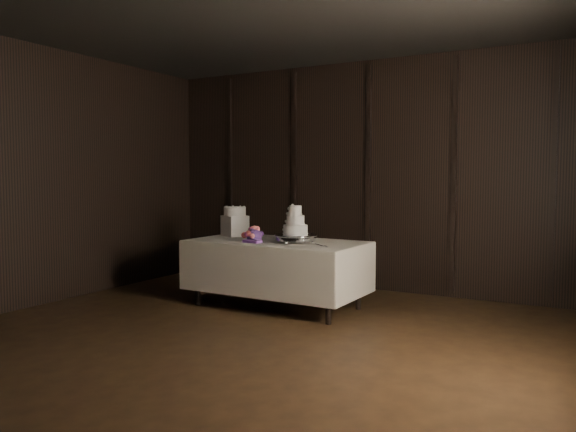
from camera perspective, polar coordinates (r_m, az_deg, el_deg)
The scene contains 8 objects.
room at distance 4.37m, azimuth -8.37°, elevation 4.12°, with size 6.08×7.08×3.08m.
display_table at distance 6.43m, azimuth -1.17°, elevation -5.59°, with size 2.02×1.09×0.76m.
cake_stand at distance 6.21m, azimuth 0.76°, elevation -2.31°, with size 0.48×0.48×0.09m, color silver.
wedding_cake at distance 6.20m, azimuth 0.51°, elevation -0.73°, with size 0.31×0.27×0.32m.
bouquet at distance 6.35m, azimuth -3.44°, elevation -1.96°, with size 0.31×0.41×0.20m, color #D34E4E, non-canonical shape.
box_pedestal at distance 6.96m, azimuth -5.41°, elevation -0.99°, with size 0.26×0.26×0.25m, color white.
small_cake at distance 6.94m, azimuth -5.42°, elevation 0.48°, with size 0.27×0.27×0.11m, color white.
cake_knife at distance 5.97m, azimuth 3.13°, elevation -2.95°, with size 0.37×0.02×0.01m, color silver.
Camera 1 is at (2.66, -3.47, 1.49)m, focal length 35.00 mm.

